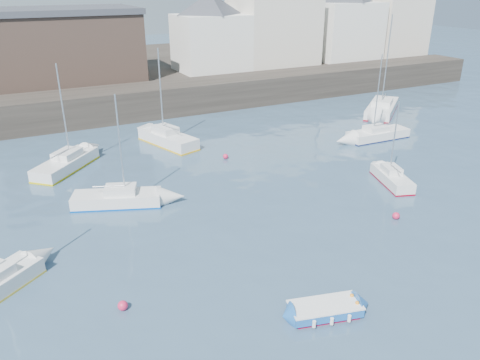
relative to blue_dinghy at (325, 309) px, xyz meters
name	(u,v)px	position (x,y,z in m)	size (l,w,h in m)	color
water	(365,310)	(1.81, -0.50, -0.32)	(220.00, 220.00, 0.00)	#2D4760
quay_wall	(139,102)	(1.81, 34.50, 1.18)	(90.00, 5.00, 3.00)	#28231E
land_strip	(103,74)	(1.81, 52.50, 1.08)	(90.00, 32.00, 2.80)	#28231E
bldg_east_a	(274,16)	(21.81, 41.50, 8.48)	(13.36, 13.36, 11.80)	beige
bldg_east_b	(345,21)	(32.81, 41.00, 7.54)	(11.88, 11.88, 9.95)	white
bldg_east_c	(395,15)	(41.81, 41.00, 8.05)	(11.14, 11.14, 10.95)	beige
bldg_east_d	(211,32)	(12.81, 41.00, 7.04)	(11.14, 11.14, 8.95)	white
warehouse	(60,45)	(-4.19, 42.50, 6.29)	(16.40, 10.40, 7.60)	#3D2D26
blue_dinghy	(325,309)	(0.00, 0.00, 0.00)	(3.28, 2.00, 0.58)	maroon
sailboat_b	(117,198)	(-5.29, 14.55, 0.14)	(5.75, 3.60, 7.06)	silver
sailboat_c	(392,178)	(12.55, 9.32, 0.11)	(2.68, 4.54, 5.70)	silver
sailboat_d	(378,134)	(18.51, 17.34, 0.13)	(5.87, 2.00, 7.43)	silver
sailboat_f	(168,138)	(1.35, 24.33, 0.24)	(3.80, 6.50, 8.06)	silver
sailboat_g	(382,108)	(24.98, 23.89, 0.24)	(7.69, 7.00, 10.00)	silver
sailboat_h	(66,163)	(-7.28, 22.30, 0.18)	(5.50, 5.73, 7.74)	silver
buoy_near	(123,309)	(-7.53, 4.26, -0.32)	(0.45, 0.45, 0.45)	#D6204C
buoy_mid	(396,219)	(9.02, 5.19, -0.32)	(0.44, 0.44, 0.44)	#D6204C
buoy_far	(226,159)	(4.30, 18.96, -0.32)	(0.42, 0.42, 0.42)	#D6204C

